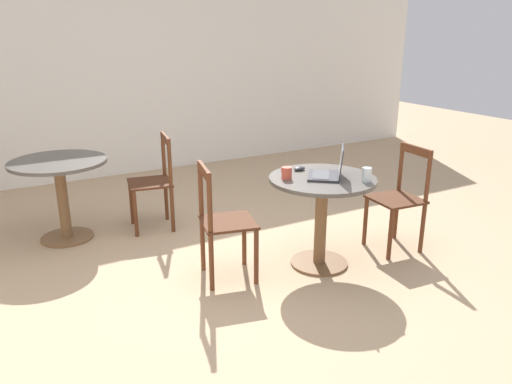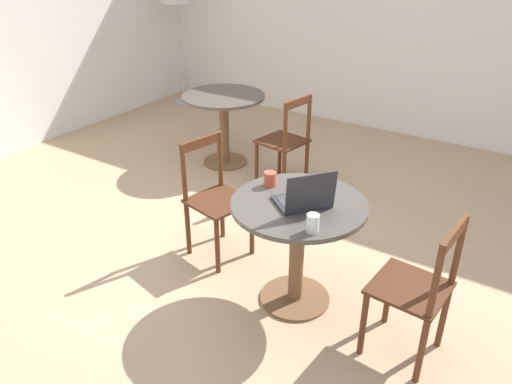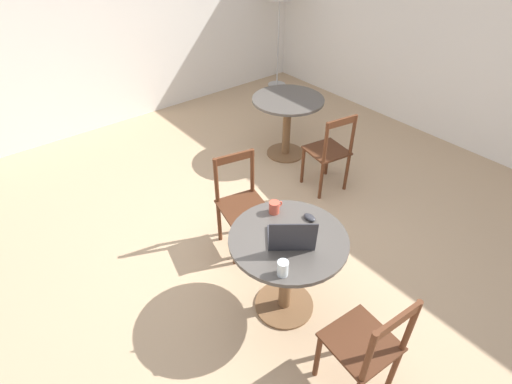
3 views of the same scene
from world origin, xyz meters
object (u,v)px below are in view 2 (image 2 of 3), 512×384
Objects in this scene: chair_mid_front at (286,143)px; mug at (270,179)px; laptop at (304,198)px; mouse at (311,183)px; chair_near_front at (417,291)px; drinking_glass at (313,223)px; cafe_table_mid at (224,112)px; chair_near_back at (215,200)px; cafe_table_near at (298,229)px.

chair_mid_front is 7.66× the size of mug.
laptop reaches higher than mug.
laptop is 0.28m from mouse.
chair_near_front is at bearing -131.57° from chair_mid_front.
drinking_glass is (-0.35, -0.48, 0.01)m from mug.
mug is at bearing 80.86° from chair_near_front.
chair_near_front is at bearing -123.21° from cafe_table_mid.
drinking_glass is at bearing -146.32° from chair_mid_front.
laptop reaches higher than drinking_glass.
chair_near_back and chair_mid_front have the same top height.
mug is at bearing -154.48° from chair_mid_front.
chair_mid_front is (1.40, 0.88, -0.10)m from cafe_table_near.
laptop reaches higher than chair_mid_front.
chair_near_back is (-1.36, -0.91, -0.10)m from cafe_table_mid.
mug is (0.12, 0.31, -0.00)m from laptop.
chair_mid_front is at bearing 33.13° from laptop.
cafe_table_near is 7.73× the size of drinking_glass.
chair_mid_front is 2.00m from drinking_glass.
laptop reaches higher than cafe_table_mid.
mouse is (0.07, -0.72, 0.30)m from chair_near_back.
chair_near_front is at bearing -71.62° from drinking_glass.
chair_near_back is (0.17, 0.77, -0.10)m from cafe_table_near.
chair_near_back is 1.00× the size of chair_mid_front.
laptop is 3.76× the size of drinking_glass.
chair_near_back is 1.55m from chair_near_front.
drinking_glass is (-0.49, -0.26, 0.04)m from mouse.
mouse is at bearing -144.07° from chair_mid_front.
mouse is (0.25, 0.05, 0.20)m from cafe_table_near.
chair_mid_front is at bearing 33.68° from drinking_glass.
cafe_table_mid is 1.64m from chair_near_back.
cafe_table_near is 0.32m from mouse.
laptop is at bearing 36.98° from drinking_glass.
chair_near_front is at bearing -110.88° from mouse.
cafe_table_mid is 8.20× the size of mouse.
chair_mid_front is 8.84× the size of mouse.
chair_mid_front is at bearing -99.87° from cafe_table_mid.
cafe_table_mid is 2.33m from laptop.
drinking_glass is at bearing -143.02° from laptop.
chair_near_front is at bearing -98.79° from chair_near_back.
chair_mid_front is 2.22× the size of laptop.
mouse is (-1.15, -0.83, 0.30)m from chair_mid_front.
laptop is at bearing -161.15° from mouse.
chair_near_back is at bearing -146.25° from cafe_table_mid.
cafe_table_mid is 7.11× the size of mug.
cafe_table_near is 0.78m from chair_near_front.
mug reaches higher than cafe_table_near.
chair_near_back is 1.00× the size of chair_near_front.
cafe_table_near is 1.65m from chair_mid_front.
cafe_table_near is at bearing -147.75° from chair_mid_front.
mouse is 0.26m from mug.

